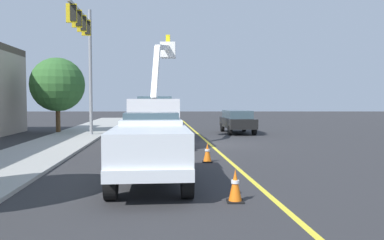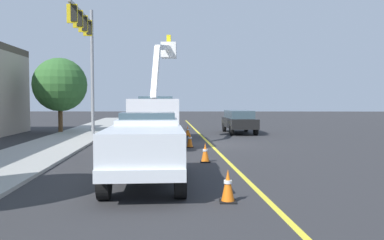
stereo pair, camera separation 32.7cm
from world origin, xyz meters
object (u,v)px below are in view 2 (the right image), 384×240
passing_minivan (239,120)px  traffic_cone_leading (228,186)px  traffic_cone_mid_front (205,153)px  utility_bucket_truck (155,115)px  traffic_cone_mid_rear (190,140)px  traffic_signal_mast (86,42)px  service_pickup_truck (146,146)px  traffic_cone_trailing (188,131)px

passing_minivan → traffic_cone_leading: (-19.35, 2.38, -0.58)m
traffic_cone_mid_front → utility_bucket_truck: bearing=21.8°
traffic_cone_mid_rear → traffic_signal_mast: traffic_signal_mast is taller
traffic_cone_leading → traffic_signal_mast: (15.12, 7.66, 5.66)m
utility_bucket_truck → service_pickup_truck: utility_bucket_truck is taller
service_pickup_truck → traffic_cone_mid_rear: 8.76m
traffic_cone_leading → traffic_cone_mid_front: traffic_cone_leading is taller
service_pickup_truck → traffic_cone_trailing: size_ratio=8.03×
traffic_cone_leading → traffic_cone_mid_front: 6.04m
passing_minivan → traffic_signal_mast: size_ratio=0.58×
passing_minivan → traffic_signal_mast: bearing=112.8°
traffic_cone_mid_front → traffic_cone_mid_rear: traffic_cone_mid_rear is taller
passing_minivan → traffic_cone_trailing: passing_minivan is taller
traffic_cone_leading → service_pickup_truck: bearing=47.3°
passing_minivan → traffic_cone_mid_rear: 9.31m
utility_bucket_truck → passing_minivan: size_ratio=1.70×
passing_minivan → traffic_cone_leading: 19.50m
passing_minivan → service_pickup_truck: bearing=164.9°
utility_bucket_truck → passing_minivan: bearing=-40.0°
traffic_cone_leading → traffic_cone_trailing: 17.20m
service_pickup_truck → traffic_cone_mid_front: 4.42m
traffic_cone_mid_front → traffic_cone_leading: bearing=-176.1°
passing_minivan → traffic_cone_mid_front: (-13.32, 2.80, -0.59)m
utility_bucket_truck → service_pickup_truck: size_ratio=1.46×
passing_minivan → traffic_cone_mid_front: size_ratio=6.40×
traffic_signal_mast → traffic_cone_mid_front: bearing=-141.4°
traffic_cone_mid_front → traffic_cone_mid_rear: size_ratio=0.94×
traffic_cone_mid_rear → traffic_cone_trailing: 6.41m
service_pickup_truck → traffic_signal_mast: 14.95m
service_pickup_truck → traffic_cone_leading: bearing=-132.7°
utility_bucket_truck → traffic_cone_mid_front: utility_bucket_truck is taller
passing_minivan → traffic_cone_mid_rear: size_ratio=6.00×
utility_bucket_truck → traffic_cone_leading: 13.22m
traffic_cone_mid_front → passing_minivan: bearing=-11.9°
traffic_cone_trailing → utility_bucket_truck: bearing=158.0°
service_pickup_truck → passing_minivan: 17.88m
utility_bucket_truck → traffic_cone_trailing: 4.86m
traffic_cone_leading → traffic_cone_mid_rear: size_ratio=0.98×
traffic_cone_mid_rear → traffic_signal_mast: size_ratio=0.10×
traffic_signal_mast → traffic_cone_leading: bearing=-153.1°
passing_minivan → traffic_cone_mid_front: bearing=168.1°
traffic_cone_mid_rear → traffic_cone_leading: bearing=-174.1°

